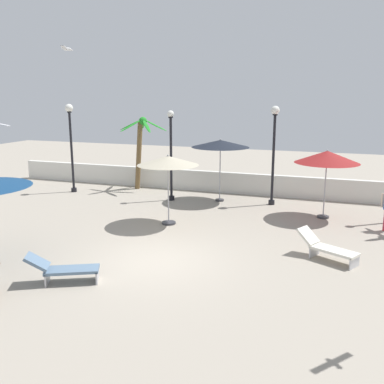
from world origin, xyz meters
TOP-DOWN VIEW (x-y plane):
  - ground_plane at (0.00, 0.00)m, footprint 56.00×56.00m
  - boundary_wall at (0.00, 9.79)m, footprint 25.20×0.30m
  - patio_umbrella_0 at (-0.21, 7.93)m, footprint 2.68×2.68m
  - patio_umbrella_1 at (-1.05, 3.68)m, footprint 2.34×2.34m
  - patio_umbrella_3 at (4.55, 6.57)m, footprint 2.54×2.54m
  - palm_tree_0 at (-4.86, 9.13)m, footprint 2.67×2.42m
  - lamp_post_0 at (-7.85, 7.34)m, footprint 0.40×0.40m
  - lamp_post_1 at (2.21, 8.08)m, footprint 0.39×0.39m
  - lamp_post_2 at (-2.41, 7.32)m, footprint 0.31×0.31m
  - lounge_chair_0 at (-1.63, -2.23)m, footprint 1.92×1.33m
  - lounge_chair_2 at (4.88, 1.83)m, footprint 1.92×1.35m
  - seagull_0 at (-5.00, 3.34)m, footprint 0.48×1.10m

SIDE VIEW (x-z plane):
  - ground_plane at x=0.00m, z-range 0.00..0.00m
  - lounge_chair_2 at x=4.88m, z-range -0.03..0.81m
  - lounge_chair_0 at x=-1.63m, z-range -0.02..0.81m
  - boundary_wall at x=0.00m, z-range 0.00..1.05m
  - lamp_post_2 at x=-2.41m, z-range 0.23..4.43m
  - patio_umbrella_1 at x=-1.05m, z-range 1.09..3.80m
  - patio_umbrella_3 at x=4.55m, z-range 1.09..3.87m
  - palm_tree_0 at x=-4.86m, z-range 0.59..4.39m
  - patio_umbrella_0 at x=-0.21m, z-range 1.22..4.15m
  - lamp_post_1 at x=2.21m, z-range 0.57..5.00m
  - lamp_post_0 at x=-7.85m, z-range 0.63..5.08m
  - seagull_0 at x=-5.00m, z-range 6.52..6.66m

